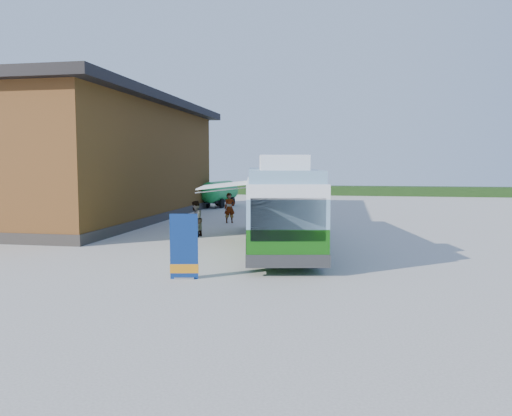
% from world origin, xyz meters
% --- Properties ---
extents(ground, '(100.00, 100.00, 0.00)m').
position_xyz_m(ground, '(0.00, 0.00, 0.00)').
color(ground, '#BCB7AD').
rests_on(ground, ground).
extents(barn, '(9.60, 21.20, 7.50)m').
position_xyz_m(barn, '(-10.50, 10.00, 3.59)').
color(barn, brown).
rests_on(barn, ground).
extents(hedge, '(40.00, 3.00, 1.00)m').
position_xyz_m(hedge, '(8.00, 38.00, 0.50)').
color(hedge, '#264419').
rests_on(hedge, ground).
extents(bus, '(4.89, 12.50, 3.76)m').
position_xyz_m(bus, '(1.64, 1.76, 1.80)').
color(bus, '#1C6611').
rests_on(bus, ground).
extents(awning, '(3.16, 4.35, 0.50)m').
position_xyz_m(awning, '(-0.46, 2.26, 2.75)').
color(awning, white).
rests_on(awning, ground).
extents(banner, '(0.85, 0.29, 1.98)m').
position_xyz_m(banner, '(-0.26, -4.87, 0.81)').
color(banner, navy).
rests_on(banner, ground).
extents(picnic_table, '(1.80, 1.69, 0.86)m').
position_xyz_m(picnic_table, '(1.51, 4.70, 0.64)').
color(picnic_table, tan).
rests_on(picnic_table, ground).
extents(person_a, '(0.77, 0.67, 1.77)m').
position_xyz_m(person_a, '(-2.29, 9.44, 0.89)').
color(person_a, '#999999').
rests_on(person_a, ground).
extents(person_b, '(0.73, 0.90, 1.72)m').
position_xyz_m(person_b, '(-2.58, 3.67, 0.86)').
color(person_b, '#999999').
rests_on(person_b, ground).
extents(slurry_tanker, '(2.24, 5.59, 2.08)m').
position_xyz_m(slurry_tanker, '(-5.70, 20.18, 1.20)').
color(slurry_tanker, green).
rests_on(slurry_tanker, ground).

